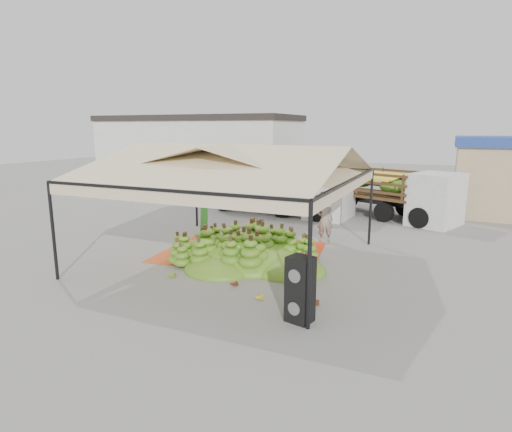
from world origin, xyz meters
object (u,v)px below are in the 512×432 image
at_px(truck_left, 286,184).
at_px(truck_right, 391,188).
at_px(banana_heap, 247,244).
at_px(speaker_stack, 300,289).
at_px(vendor, 325,220).

distance_m(truck_left, truck_right, 5.39).
distance_m(banana_heap, truck_right, 10.39).
bearing_deg(truck_left, truck_right, 16.25).
distance_m(speaker_stack, truck_left, 13.29).
xyz_separation_m(speaker_stack, truck_left, (-4.93, 12.32, 0.79)).
relative_size(vendor, truck_left, 0.23).
relative_size(speaker_stack, truck_left, 0.21).
bearing_deg(truck_left, banana_heap, -72.95).
bearing_deg(speaker_stack, truck_right, 102.47).
bearing_deg(banana_heap, truck_right, 70.58).
relative_size(speaker_stack, vendor, 0.88).
xyz_separation_m(truck_left, truck_right, (5.29, 1.04, -0.07)).
bearing_deg(banana_heap, truck_left, 101.91).
bearing_deg(speaker_stack, truck_left, 125.81).
xyz_separation_m(speaker_stack, vendor, (-1.43, 7.37, 0.10)).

